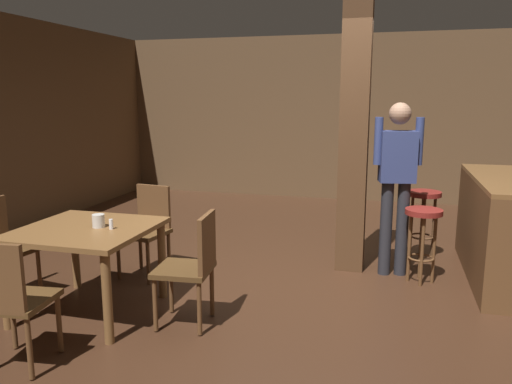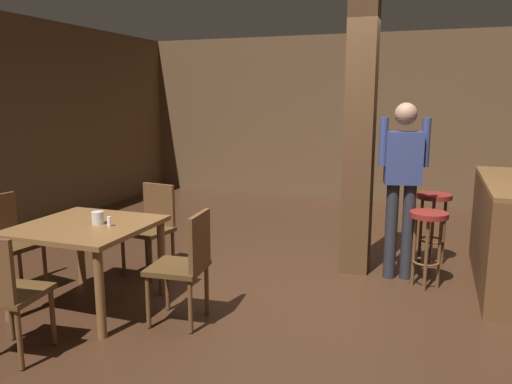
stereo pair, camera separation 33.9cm
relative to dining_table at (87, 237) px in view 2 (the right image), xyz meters
name	(u,v)px [view 2 (the right image)]	position (x,y,z in m)	size (l,w,h in m)	color
ground_plane	(296,296)	(1.60, 0.82, -0.62)	(10.80, 10.80, 0.00)	#382114
wall_back	(367,119)	(1.60, 5.32, 0.78)	(8.00, 0.10, 2.80)	brown
pillar	(360,135)	(1.99, 1.69, 0.78)	(0.28, 0.28, 2.80)	#4C301C
dining_table	(87,237)	(0.00, 0.00, 0.00)	(1.03, 1.03, 0.73)	brown
chair_north	(152,224)	(0.05, 0.94, -0.11)	(0.48, 0.48, 0.89)	#4C3319
chair_south	(3,290)	(0.04, -0.93, -0.11)	(0.47, 0.47, 0.89)	#4C3319
chair_west	(7,238)	(-0.91, 0.04, -0.11)	(0.47, 0.47, 0.89)	#4C3319
chair_east	(186,262)	(0.93, 0.01, -0.11)	(0.45, 0.45, 0.89)	#4C3319
napkin_cup	(98,218)	(0.10, 0.03, 0.16)	(0.10, 0.10, 0.11)	beige
salt_shaker	(109,221)	(0.23, 0.00, 0.15)	(0.03, 0.03, 0.08)	silver
standing_person	(402,178)	(2.43, 1.61, 0.38)	(0.47, 0.26, 1.72)	navy
bar_counter	(500,231)	(3.33, 1.77, -0.11)	(0.56, 1.90, 1.01)	brown
bar_stool_near	(428,231)	(2.69, 1.44, -0.08)	(0.35, 0.35, 0.73)	maroon
bar_stool_mid	(433,211)	(2.73, 2.18, -0.05)	(0.36, 0.36, 0.76)	maroon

